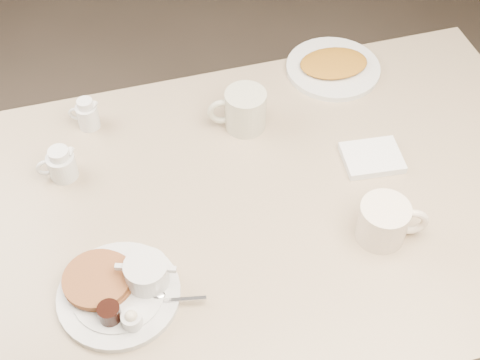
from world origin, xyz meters
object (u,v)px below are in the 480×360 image
object	(u,v)px
coffee_mug_near	(385,221)
hash_plate	(333,67)
diner_table	(242,252)
coffee_mug_far	(244,110)
creamer_left	(61,164)
creamer_right	(87,114)
main_plate	(121,287)

from	to	relation	value
coffee_mug_near	hash_plate	size ratio (longest dim) A/B	0.60
diner_table	coffee_mug_far	world-z (taller)	coffee_mug_far
coffee_mug_near	hash_plate	distance (m)	0.53
creamer_left	hash_plate	size ratio (longest dim) A/B	0.37
coffee_mug_far	creamer_left	size ratio (longest dim) A/B	1.51
creamer_right	creamer_left	bearing A→B (deg)	-117.89
main_plate	creamer_right	world-z (taller)	creamer_right
creamer_left	coffee_mug_far	bearing A→B (deg)	5.59
hash_plate	coffee_mug_far	bearing A→B (deg)	-154.93
diner_table	hash_plate	world-z (taller)	hash_plate
coffee_mug_far	main_plate	bearing A→B (deg)	-132.96
diner_table	hash_plate	bearing A→B (deg)	46.70
diner_table	creamer_right	world-z (taller)	creamer_right
main_plate	hash_plate	world-z (taller)	main_plate
coffee_mug_far	hash_plate	distance (m)	0.31
diner_table	creamer_left	xyz separation A→B (m)	(-0.36, 0.20, 0.21)
creamer_right	main_plate	bearing A→B (deg)	-89.87
diner_table	coffee_mug_near	size ratio (longest dim) A/B	9.60
main_plate	creamer_left	bearing A→B (deg)	102.74
hash_plate	main_plate	bearing A→B (deg)	-141.08
main_plate	coffee_mug_near	xyz separation A→B (m)	(0.54, -0.01, 0.02)
main_plate	hash_plate	size ratio (longest dim) A/B	1.21
diner_table	coffee_mug_near	world-z (taller)	coffee_mug_near
diner_table	coffee_mug_far	xyz separation A→B (m)	(0.07, 0.24, 0.22)
diner_table	coffee_mug_far	distance (m)	0.33
diner_table	coffee_mug_far	size ratio (longest dim) A/B	10.24
coffee_mug_far	diner_table	bearing A→B (deg)	-106.55
coffee_mug_far	creamer_right	distance (m)	0.37
hash_plate	diner_table	bearing A→B (deg)	-133.30
hash_plate	creamer_left	bearing A→B (deg)	-166.35
creamer_left	hash_plate	xyz separation A→B (m)	(0.71, 0.17, -0.02)
coffee_mug_near	hash_plate	xyz separation A→B (m)	(0.09, 0.52, -0.03)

